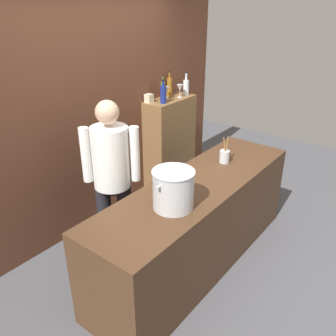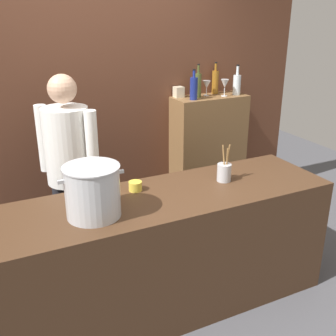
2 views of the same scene
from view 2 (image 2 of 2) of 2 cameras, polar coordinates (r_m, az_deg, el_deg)
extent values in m
plane|color=#4C4C51|center=(3.27, -1.20, -18.44)|extent=(8.00, 8.00, 0.00)
cube|color=brown|center=(3.87, -10.36, 12.24)|extent=(4.40, 0.10, 3.00)
cube|color=#472D1C|center=(3.00, -1.27, -11.82)|extent=(2.50, 0.70, 0.90)
cube|color=brown|center=(4.35, 5.55, 1.66)|extent=(0.76, 0.32, 1.27)
cylinder|color=black|center=(3.39, -11.37, -8.61)|extent=(0.14, 0.14, 0.84)
cylinder|color=black|center=(3.50, -14.10, -7.87)|extent=(0.14, 0.14, 0.84)
cylinder|color=white|center=(3.16, -13.79, 3.03)|extent=(0.34, 0.34, 0.58)
cube|color=black|center=(3.38, -11.64, 0.07)|extent=(0.21, 0.24, 0.52)
cylinder|color=white|center=(3.03, -10.49, 3.08)|extent=(0.09, 0.09, 0.52)
cylinder|color=white|center=(3.29, -16.93, 3.94)|extent=(0.09, 0.09, 0.52)
sphere|color=tan|center=(3.06, -14.49, 10.60)|extent=(0.21, 0.21, 0.21)
cylinder|color=#B7BABF|center=(2.51, -10.41, -3.30)|extent=(0.33, 0.33, 0.32)
cylinder|color=#B7BABF|center=(2.45, -10.66, 0.14)|extent=(0.34, 0.34, 0.01)
cube|color=#B7BABF|center=(2.44, -14.71, -1.89)|extent=(0.04, 0.02, 0.02)
cube|color=#B7BABF|center=(2.52, -6.57, -0.48)|extent=(0.04, 0.02, 0.02)
cylinder|color=#B7BABF|center=(3.04, 7.78, -0.62)|extent=(0.10, 0.10, 0.13)
cylinder|color=olive|center=(3.00, 7.79, 0.81)|extent=(0.02, 0.05, 0.25)
cylinder|color=olive|center=(3.03, 8.22, 0.99)|extent=(0.02, 0.05, 0.26)
cylinder|color=olive|center=(3.01, 8.17, 0.64)|extent=(0.02, 0.03, 0.23)
cylinder|color=yellow|center=(2.87, -4.55, -2.51)|extent=(0.09, 0.09, 0.07)
cylinder|color=#475123|center=(4.10, 4.20, 11.35)|extent=(0.06, 0.06, 0.23)
cylinder|color=#475123|center=(4.07, 4.26, 13.50)|extent=(0.02, 0.02, 0.08)
cylinder|color=black|center=(4.07, 4.28, 14.14)|extent=(0.02, 0.02, 0.01)
cylinder|color=navy|center=(3.98, 3.59, 10.93)|extent=(0.07, 0.07, 0.21)
cylinder|color=navy|center=(3.96, 3.64, 12.90)|extent=(0.03, 0.03, 0.07)
cylinder|color=black|center=(3.96, 3.65, 13.46)|extent=(0.03, 0.03, 0.01)
cylinder|color=#8C5919|center=(4.30, 6.56, 11.74)|extent=(0.07, 0.07, 0.23)
cylinder|color=#8C5919|center=(4.28, 6.65, 13.74)|extent=(0.02, 0.02, 0.08)
cylinder|color=black|center=(4.28, 6.67, 14.32)|extent=(0.03, 0.03, 0.01)
cylinder|color=silver|center=(4.27, 9.52, 11.29)|extent=(0.08, 0.08, 0.20)
cylinder|color=silver|center=(4.25, 9.64, 13.20)|extent=(0.03, 0.03, 0.09)
cylinder|color=black|center=(4.24, 9.69, 13.88)|extent=(0.03, 0.03, 0.01)
cylinder|color=silver|center=(4.19, 7.80, 9.88)|extent=(0.06, 0.06, 0.01)
cylinder|color=silver|center=(4.19, 7.83, 10.44)|extent=(0.01, 0.01, 0.08)
cone|color=silver|center=(4.17, 7.88, 11.52)|extent=(0.08, 0.08, 0.08)
cylinder|color=silver|center=(4.20, 5.33, 10.00)|extent=(0.06, 0.06, 0.01)
cylinder|color=silver|center=(4.19, 5.35, 10.50)|extent=(0.01, 0.01, 0.07)
cone|color=silver|center=(4.18, 5.38, 11.46)|extent=(0.08, 0.08, 0.08)
cube|color=beige|center=(4.10, 1.49, 10.50)|extent=(0.09, 0.09, 0.10)
camera|label=1|loc=(1.61, -92.97, 12.23)|focal=37.90mm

